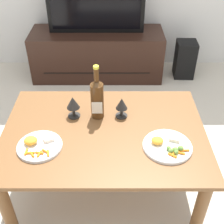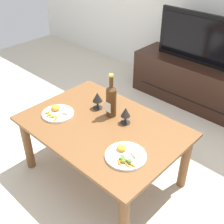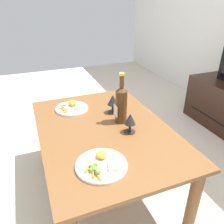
{
  "view_description": "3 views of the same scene",
  "coord_description": "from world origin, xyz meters",
  "px_view_note": "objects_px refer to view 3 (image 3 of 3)",
  "views": [
    {
      "loc": [
        0.05,
        -1.31,
        1.65
      ],
      "look_at": [
        0.04,
        0.06,
        0.6
      ],
      "focal_mm": 47.37,
      "sensor_mm": 36.0,
      "label": 1
    },
    {
      "loc": [
        1.22,
        -1.19,
        1.78
      ],
      "look_at": [
        0.02,
        0.09,
        0.6
      ],
      "focal_mm": 46.07,
      "sensor_mm": 36.0,
      "label": 2
    },
    {
      "loc": [
        1.21,
        -0.42,
        1.3
      ],
      "look_at": [
        -0.02,
        0.07,
        0.61
      ],
      "focal_mm": 36.12,
      "sensor_mm": 36.0,
      "label": 3
    }
  ],
  "objects_px": {
    "dinner_plate_left": "(72,108)",
    "wine_bottle": "(121,103)",
    "dining_table": "(104,139)",
    "goblet_right": "(130,120)",
    "dinner_plate_right": "(101,165)",
    "goblet_left": "(113,101)"
  },
  "relations": [
    {
      "from": "dining_table",
      "to": "goblet_left",
      "type": "relative_size",
      "value": 8.33
    },
    {
      "from": "goblet_right",
      "to": "dinner_plate_left",
      "type": "distance_m",
      "value": 0.54
    },
    {
      "from": "goblet_right",
      "to": "goblet_left",
      "type": "bearing_deg",
      "value": -180.0
    },
    {
      "from": "dining_table",
      "to": "goblet_right",
      "type": "distance_m",
      "value": 0.24
    },
    {
      "from": "wine_bottle",
      "to": "goblet_right",
      "type": "relative_size",
      "value": 2.64
    },
    {
      "from": "goblet_left",
      "to": "dining_table",
      "type": "bearing_deg",
      "value": -35.89
    },
    {
      "from": "goblet_left",
      "to": "goblet_right",
      "type": "height_order",
      "value": "goblet_left"
    },
    {
      "from": "dining_table",
      "to": "goblet_right",
      "type": "bearing_deg",
      "value": 52.52
    },
    {
      "from": "dining_table",
      "to": "dinner_plate_right",
      "type": "xyz_separation_m",
      "value": [
        0.35,
        -0.14,
        0.1
      ]
    },
    {
      "from": "dining_table",
      "to": "dinner_plate_left",
      "type": "xyz_separation_m",
      "value": [
        -0.35,
        -0.14,
        0.1
      ]
    },
    {
      "from": "dinner_plate_left",
      "to": "dinner_plate_right",
      "type": "bearing_deg",
      "value": -0.27
    },
    {
      "from": "dining_table",
      "to": "wine_bottle",
      "type": "height_order",
      "value": "wine_bottle"
    },
    {
      "from": "goblet_left",
      "to": "dinner_plate_left",
      "type": "height_order",
      "value": "goblet_left"
    },
    {
      "from": "wine_bottle",
      "to": "dinner_plate_right",
      "type": "height_order",
      "value": "wine_bottle"
    },
    {
      "from": "dinner_plate_left",
      "to": "wine_bottle",
      "type": "bearing_deg",
      "value": 41.61
    },
    {
      "from": "wine_bottle",
      "to": "dinner_plate_left",
      "type": "relative_size",
      "value": 1.41
    },
    {
      "from": "goblet_right",
      "to": "dinner_plate_left",
      "type": "height_order",
      "value": "goblet_right"
    },
    {
      "from": "wine_bottle",
      "to": "goblet_left",
      "type": "bearing_deg",
      "value": -179.12
    },
    {
      "from": "dining_table",
      "to": "goblet_right",
      "type": "height_order",
      "value": "goblet_right"
    },
    {
      "from": "dinner_plate_left",
      "to": "dinner_plate_right",
      "type": "relative_size",
      "value": 0.92
    },
    {
      "from": "goblet_right",
      "to": "dinner_plate_left",
      "type": "xyz_separation_m",
      "value": [
        -0.46,
        -0.27,
        -0.07
      ]
    },
    {
      "from": "dinner_plate_left",
      "to": "goblet_right",
      "type": "bearing_deg",
      "value": 30.9
    }
  ]
}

